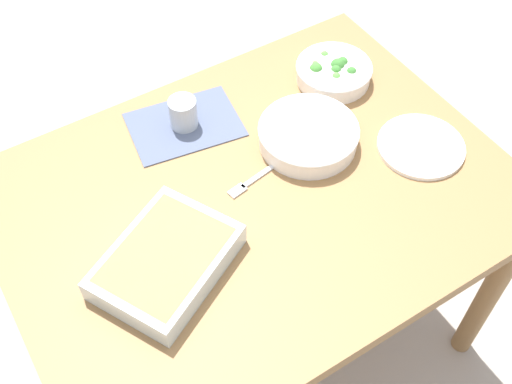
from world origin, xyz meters
The scene contains 11 objects.
ground_plane centered at (0.00, 0.00, 0.00)m, with size 6.00×6.00×0.00m, color #9E9389.
dining_table centered at (0.00, 0.00, 0.65)m, with size 1.20×0.90×0.74m.
placemat centered at (-0.04, 0.29, 0.74)m, with size 0.28×0.20×0.00m, color #4C5670.
stew_bowl centered at (0.19, 0.06, 0.77)m, with size 0.25×0.25×0.06m.
broccoli_bowl centered at (0.39, 0.22, 0.77)m, with size 0.21×0.21×0.07m.
baking_dish centered at (-0.28, -0.08, 0.77)m, with size 0.37×0.33×0.06m.
drink_cup centered at (-0.04, 0.29, 0.78)m, with size 0.07×0.07×0.08m.
side_plate centered at (0.43, -0.10, 0.75)m, with size 0.22×0.22×0.01m, color white.
spoon_by_stew centered at (0.26, 0.13, 0.74)m, with size 0.13×0.14×0.01m.
spoon_by_broccoli centered at (0.35, 0.20, 0.74)m, with size 0.17×0.09×0.01m.
fork_on_table centered at (0.01, 0.03, 0.74)m, with size 0.18×0.05×0.01m.
Camera 1 is at (-0.50, -0.80, 1.93)m, focal length 44.81 mm.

